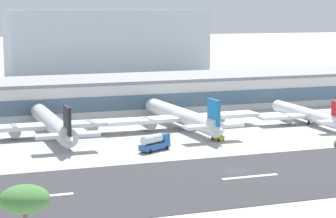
{
  "coord_description": "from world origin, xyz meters",
  "views": [
    {
      "loc": [
        -60.01,
        -123.37,
        32.96
      ],
      "look_at": [
        3.28,
        47.93,
        6.01
      ],
      "focal_mm": 72.84,
      "sensor_mm": 36.0,
      "label": 1
    }
  ],
  "objects_px": {
    "terminal_building": "(140,93)",
    "airliner_black_tail_gate_0": "(53,125)",
    "service_fuel_truck_0": "(155,142)",
    "palm_tree_0": "(25,201)",
    "airliner_blue_tail_gate_1": "(184,117)",
    "airliner_red_tail_gate_2": "(308,115)",
    "service_baggage_tug_1": "(218,136)",
    "distant_hotel_block": "(107,44)"
  },
  "relations": [
    {
      "from": "airliner_blue_tail_gate_1",
      "to": "airliner_red_tail_gate_2",
      "type": "relative_size",
      "value": 1.26
    },
    {
      "from": "service_fuel_truck_0",
      "to": "palm_tree_0",
      "type": "bearing_deg",
      "value": -149.09
    },
    {
      "from": "palm_tree_0",
      "to": "airliner_red_tail_gate_2",
      "type": "bearing_deg",
      "value": 44.21
    },
    {
      "from": "terminal_building",
      "to": "service_baggage_tug_1",
      "type": "height_order",
      "value": "terminal_building"
    },
    {
      "from": "service_fuel_truck_0",
      "to": "distant_hotel_block",
      "type": "bearing_deg",
      "value": 48.72
    },
    {
      "from": "airliner_red_tail_gate_2",
      "to": "distant_hotel_block",
      "type": "bearing_deg",
      "value": 9.21
    },
    {
      "from": "terminal_building",
      "to": "airliner_red_tail_gate_2",
      "type": "bearing_deg",
      "value": -50.58
    },
    {
      "from": "airliner_blue_tail_gate_1",
      "to": "service_baggage_tug_1",
      "type": "bearing_deg",
      "value": -175.11
    },
    {
      "from": "airliner_black_tail_gate_0",
      "to": "service_fuel_truck_0",
      "type": "bearing_deg",
      "value": -141.1
    },
    {
      "from": "terminal_building",
      "to": "airliner_blue_tail_gate_1",
      "type": "height_order",
      "value": "terminal_building"
    },
    {
      "from": "airliner_red_tail_gate_2",
      "to": "palm_tree_0",
      "type": "bearing_deg",
      "value": 136.44
    },
    {
      "from": "distant_hotel_block",
      "to": "service_baggage_tug_1",
      "type": "xyz_separation_m",
      "value": [
        -16.24,
        -165.18,
        -15.16
      ]
    },
    {
      "from": "terminal_building",
      "to": "palm_tree_0",
      "type": "relative_size",
      "value": 13.72
    },
    {
      "from": "airliner_blue_tail_gate_1",
      "to": "airliner_red_tail_gate_2",
      "type": "xyz_separation_m",
      "value": [
        36.94,
        -4.32,
        -0.69
      ]
    },
    {
      "from": "airliner_black_tail_gate_0",
      "to": "service_baggage_tug_1",
      "type": "height_order",
      "value": "airliner_black_tail_gate_0"
    },
    {
      "from": "distant_hotel_block",
      "to": "service_fuel_truck_0",
      "type": "xyz_separation_m",
      "value": [
        -35.32,
        -171.54,
        -14.18
      ]
    },
    {
      "from": "terminal_building",
      "to": "palm_tree_0",
      "type": "bearing_deg",
      "value": -112.96
    },
    {
      "from": "service_baggage_tug_1",
      "to": "distant_hotel_block",
      "type": "bearing_deg",
      "value": -25.61
    },
    {
      "from": "distant_hotel_block",
      "to": "airliner_blue_tail_gate_1",
      "type": "relative_size",
      "value": 1.85
    },
    {
      "from": "airliner_black_tail_gate_0",
      "to": "palm_tree_0",
      "type": "distance_m",
      "value": 99.05
    },
    {
      "from": "service_fuel_truck_0",
      "to": "service_baggage_tug_1",
      "type": "distance_m",
      "value": 20.13
    },
    {
      "from": "terminal_building",
      "to": "airliner_red_tail_gate_2",
      "type": "relative_size",
      "value": 4.47
    },
    {
      "from": "airliner_blue_tail_gate_1",
      "to": "airliner_red_tail_gate_2",
      "type": "height_order",
      "value": "airliner_blue_tail_gate_1"
    },
    {
      "from": "terminal_building",
      "to": "airliner_black_tail_gate_0",
      "type": "bearing_deg",
      "value": -132.2
    },
    {
      "from": "terminal_building",
      "to": "palm_tree_0",
      "type": "distance_m",
      "value": 148.39
    },
    {
      "from": "service_baggage_tug_1",
      "to": "service_fuel_truck_0",
      "type": "bearing_deg",
      "value": 88.44
    },
    {
      "from": "airliner_black_tail_gate_0",
      "to": "terminal_building",
      "type": "bearing_deg",
      "value": -41.43
    },
    {
      "from": "airliner_black_tail_gate_0",
      "to": "service_fuel_truck_0",
      "type": "distance_m",
      "value": 31.07
    },
    {
      "from": "airliner_black_tail_gate_0",
      "to": "service_fuel_truck_0",
      "type": "relative_size",
      "value": 5.92
    },
    {
      "from": "airliner_blue_tail_gate_1",
      "to": "service_fuel_truck_0",
      "type": "bearing_deg",
      "value": 143.23
    },
    {
      "from": "airliner_black_tail_gate_0",
      "to": "palm_tree_0",
      "type": "xyz_separation_m",
      "value": [
        -21.45,
        -96.37,
        7.99
      ]
    },
    {
      "from": "terminal_building",
      "to": "airliner_black_tail_gate_0",
      "type": "relative_size",
      "value": 3.53
    },
    {
      "from": "terminal_building",
      "to": "service_fuel_truck_0",
      "type": "bearing_deg",
      "value": -104.95
    },
    {
      "from": "airliner_red_tail_gate_2",
      "to": "service_baggage_tug_1",
      "type": "bearing_deg",
      "value": 113.6
    },
    {
      "from": "service_fuel_truck_0",
      "to": "palm_tree_0",
      "type": "height_order",
      "value": "palm_tree_0"
    },
    {
      "from": "distant_hotel_block",
      "to": "terminal_building",
      "type": "bearing_deg",
      "value": -99.59
    },
    {
      "from": "distant_hotel_block",
      "to": "service_fuel_truck_0",
      "type": "bearing_deg",
      "value": -101.63
    },
    {
      "from": "service_baggage_tug_1",
      "to": "palm_tree_0",
      "type": "xyz_separation_m",
      "value": [
        -59.68,
        -78.31,
        10.35
      ]
    },
    {
      "from": "airliner_black_tail_gate_0",
      "to": "palm_tree_0",
      "type": "height_order",
      "value": "palm_tree_0"
    },
    {
      "from": "distant_hotel_block",
      "to": "palm_tree_0",
      "type": "relative_size",
      "value": 7.17
    },
    {
      "from": "airliner_blue_tail_gate_1",
      "to": "palm_tree_0",
      "type": "height_order",
      "value": "palm_tree_0"
    },
    {
      "from": "service_baggage_tug_1",
      "to": "palm_tree_0",
      "type": "bearing_deg",
      "value": 122.69
    }
  ]
}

